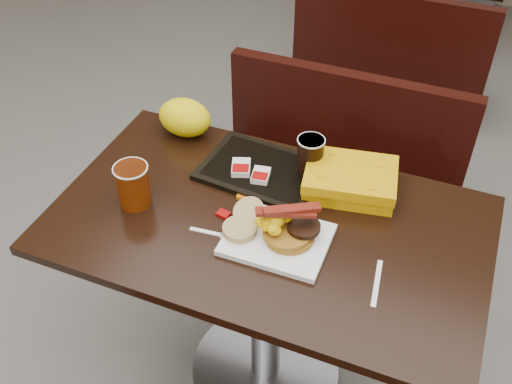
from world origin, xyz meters
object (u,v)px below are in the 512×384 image
at_px(fork, 205,232).
at_px(tray, 262,171).
at_px(paper_bag, 185,117).
at_px(bench_near_n, 330,178).
at_px(coffee_cup_far, 310,154).
at_px(hashbrown_sleeve_right, 261,175).
at_px(platter, 277,240).
at_px(bench_far_s, 395,45).
at_px(table_near, 267,305).
at_px(pancake_stack, 290,234).
at_px(knife, 377,283).
at_px(coffee_cup_near, 133,185).
at_px(clamshell, 350,180).
at_px(hashbrown_sleeve_left, 241,167).

distance_m(fork, tray, 0.30).
distance_m(tray, paper_bag, 0.33).
relative_size(bench_near_n, coffee_cup_far, 9.37).
height_order(hashbrown_sleeve_right, paper_bag, paper_bag).
xyz_separation_m(bench_near_n, platter, (0.05, -0.76, 0.40)).
distance_m(coffee_cup_far, paper_bag, 0.44).
bearing_deg(platter, hashbrown_sleeve_right, 121.16).
bearing_deg(platter, paper_bag, 141.44).
distance_m(bench_far_s, coffee_cup_far, 1.72).
height_order(table_near, pancake_stack, pancake_stack).
bearing_deg(knife, coffee_cup_near, -99.71).
height_order(bench_near_n, bench_far_s, same).
distance_m(table_near, coffee_cup_near, 0.58).
relative_size(hashbrown_sleeve_right, paper_bag, 0.38).
xyz_separation_m(platter, clamshell, (0.12, 0.28, 0.03)).
relative_size(platter, paper_bag, 1.55).
bearing_deg(platter, tray, 118.70).
relative_size(bench_far_s, pancake_stack, 7.51).
xyz_separation_m(bench_near_n, coffee_cup_near, (-0.38, -0.77, 0.45)).
bearing_deg(clamshell, fork, -144.32).
distance_m(bench_far_s, fork, 2.05).
bearing_deg(platter, coffee_cup_near, -179.86).
distance_m(bench_near_n, tray, 0.65).
bearing_deg(bench_far_s, fork, -94.06).
bearing_deg(table_near, tray, 116.01).
bearing_deg(platter, pancake_stack, 20.93).
relative_size(knife, hashbrown_sleeve_left, 2.08).
height_order(pancake_stack, coffee_cup_near, coffee_cup_near).
height_order(coffee_cup_near, coffee_cup_far, coffee_cup_near).
xyz_separation_m(knife, hashbrown_sleeve_left, (-0.48, 0.26, 0.02)).
xyz_separation_m(pancake_stack, coffee_cup_near, (-0.46, -0.02, 0.03)).
relative_size(bench_far_s, hashbrown_sleeve_right, 14.86).
relative_size(bench_near_n, hashbrown_sleeve_right, 14.86).
distance_m(pancake_stack, coffee_cup_far, 0.30).
xyz_separation_m(bench_near_n, hashbrown_sleeve_right, (-0.08, -0.55, 0.42)).
bearing_deg(platter, bench_near_n, 93.07).
distance_m(pancake_stack, tray, 0.30).
relative_size(table_near, bench_near_n, 1.20).
height_order(bench_near_n, hashbrown_sleeve_left, hashbrown_sleeve_left).
height_order(pancake_stack, fork, pancake_stack).
bearing_deg(knife, bench_far_s, -177.51).
bearing_deg(fork, hashbrown_sleeve_left, 86.04).
bearing_deg(clamshell, coffee_cup_far, 158.36).
height_order(fork, hashbrown_sleeve_left, hashbrown_sleeve_left).
distance_m(table_near, coffee_cup_far, 0.51).
height_order(bench_near_n, tray, tray).
height_order(bench_far_s, hashbrown_sleeve_left, hashbrown_sleeve_left).
height_order(tray, paper_bag, paper_bag).
relative_size(pancake_stack, paper_bag, 0.76).
bearing_deg(coffee_cup_far, bench_far_s, 91.32).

